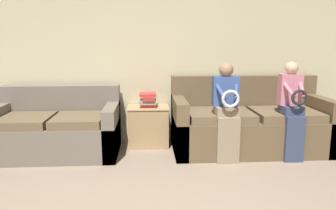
{
  "coord_description": "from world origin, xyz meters",
  "views": [
    {
      "loc": [
        0.03,
        -2.02,
        1.49
      ],
      "look_at": [
        0.27,
        1.72,
        0.78
      ],
      "focal_mm": 35.0,
      "sensor_mm": 36.0,
      "label": 1
    }
  ],
  "objects_px": {
    "couch_main": "(249,125)",
    "child_right_seated": "(292,106)",
    "side_shelf": "(148,126)",
    "couch_side": "(56,130)",
    "book_stack": "(148,100)",
    "child_left_seated": "(227,107)"
  },
  "relations": [
    {
      "from": "couch_main",
      "to": "child_right_seated",
      "type": "height_order",
      "value": "child_right_seated"
    },
    {
      "from": "side_shelf",
      "to": "book_stack",
      "type": "xyz_separation_m",
      "value": [
        -0.0,
        0.0,
        0.39
      ]
    },
    {
      "from": "couch_side",
      "to": "couch_main",
      "type": "bearing_deg",
      "value": 0.28
    },
    {
      "from": "couch_main",
      "to": "child_left_seated",
      "type": "height_order",
      "value": "child_left_seated"
    },
    {
      "from": "couch_main",
      "to": "couch_side",
      "type": "relative_size",
      "value": 1.28
    },
    {
      "from": "couch_main",
      "to": "child_right_seated",
      "type": "distance_m",
      "value": 0.68
    },
    {
      "from": "couch_side",
      "to": "child_left_seated",
      "type": "height_order",
      "value": "child_left_seated"
    },
    {
      "from": "couch_main",
      "to": "book_stack",
      "type": "height_order",
      "value": "couch_main"
    },
    {
      "from": "couch_main",
      "to": "side_shelf",
      "type": "xyz_separation_m",
      "value": [
        -1.41,
        0.25,
        -0.06
      ]
    },
    {
      "from": "child_right_seated",
      "to": "book_stack",
      "type": "xyz_separation_m",
      "value": [
        -1.84,
        0.66,
        -0.01
      ]
    },
    {
      "from": "child_right_seated",
      "to": "side_shelf",
      "type": "xyz_separation_m",
      "value": [
        -1.83,
        0.66,
        -0.4
      ]
    },
    {
      "from": "child_left_seated",
      "to": "couch_main",
      "type": "bearing_deg",
      "value": 43.85
    },
    {
      "from": "couch_side",
      "to": "child_right_seated",
      "type": "height_order",
      "value": "child_right_seated"
    },
    {
      "from": "child_right_seated",
      "to": "book_stack",
      "type": "height_order",
      "value": "child_right_seated"
    },
    {
      "from": "couch_main",
      "to": "child_right_seated",
      "type": "xyz_separation_m",
      "value": [
        0.42,
        -0.41,
        0.34
      ]
    },
    {
      "from": "couch_side",
      "to": "child_right_seated",
      "type": "distance_m",
      "value": 3.13
    },
    {
      "from": "book_stack",
      "to": "child_right_seated",
      "type": "bearing_deg",
      "value": -19.76
    },
    {
      "from": "couch_main",
      "to": "child_right_seated",
      "type": "relative_size",
      "value": 1.7
    },
    {
      "from": "couch_side",
      "to": "book_stack",
      "type": "xyz_separation_m",
      "value": [
        1.25,
        0.27,
        0.36
      ]
    },
    {
      "from": "couch_main",
      "to": "couch_side",
      "type": "xyz_separation_m",
      "value": [
        -2.66,
        -0.01,
        -0.04
      ]
    },
    {
      "from": "couch_side",
      "to": "side_shelf",
      "type": "height_order",
      "value": "couch_side"
    },
    {
      "from": "couch_side",
      "to": "book_stack",
      "type": "bearing_deg",
      "value": 12.06
    }
  ]
}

